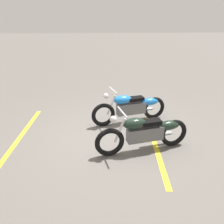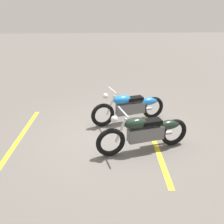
{
  "view_description": "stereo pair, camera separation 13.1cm",
  "coord_description": "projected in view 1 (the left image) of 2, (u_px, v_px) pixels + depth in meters",
  "views": [
    {
      "loc": [
        0.32,
        5.48,
        3.0
      ],
      "look_at": [
        0.11,
        0.0,
        0.65
      ],
      "focal_mm": 38.29,
      "sensor_mm": 36.0,
      "label": 1
    },
    {
      "loc": [
        0.46,
        5.47,
        3.0
      ],
      "look_at": [
        0.11,
        0.0,
        0.65
      ],
      "focal_mm": 38.29,
      "sensor_mm": 36.0,
      "label": 2
    }
  ],
  "objects": [
    {
      "name": "ground_plane",
      "position": [
        116.0,
        135.0,
        6.23
      ],
      "size": [
        60.0,
        60.0,
        0.0
      ],
      "primitive_type": "plane",
      "color": "#66605B"
    },
    {
      "name": "motorcycle_bright_foreground",
      "position": [
        131.0,
        107.0,
        6.78
      ],
      "size": [
        2.17,
        0.85,
        1.04
      ],
      "rotation": [
        0.0,
        0.0,
        0.29
      ],
      "color": "black",
      "rests_on": "ground"
    },
    {
      "name": "motorcycle_dark_foreground",
      "position": [
        145.0,
        132.0,
        5.38
      ],
      "size": [
        2.19,
        0.79,
        1.04
      ],
      "rotation": [
        0.0,
        0.0,
        0.24
      ],
      "color": "black",
      "rests_on": "ground"
    },
    {
      "name": "parking_stripe_near",
      "position": [
        155.0,
        145.0,
        5.75
      ],
      "size": [
        0.27,
        3.2,
        0.01
      ],
      "primitive_type": "cube",
      "rotation": [
        0.0,
        0.0,
        1.52
      ],
      "color": "yellow",
      "rests_on": "ground"
    },
    {
      "name": "parking_stripe_mid",
      "position": [
        21.0,
        135.0,
        6.19
      ],
      "size": [
        0.27,
        3.2,
        0.01
      ],
      "primitive_type": "cube",
      "rotation": [
        0.0,
        0.0,
        1.52
      ],
      "color": "yellow",
      "rests_on": "ground"
    }
  ]
}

